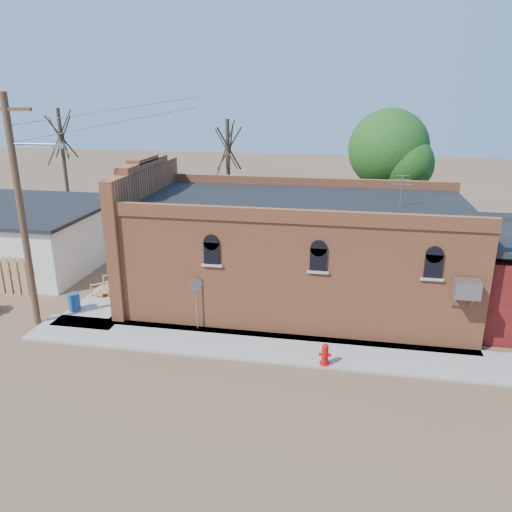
% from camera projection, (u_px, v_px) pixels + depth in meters
% --- Properties ---
extents(ground, '(120.00, 120.00, 0.00)m').
position_uv_depth(ground, '(227.00, 357.00, 17.78)').
color(ground, brown).
rests_on(ground, ground).
extents(sidewalk_south, '(19.00, 2.20, 0.08)m').
position_uv_depth(sidewalk_south, '(272.00, 347.00, 18.35)').
color(sidewalk_south, '#9E9991').
rests_on(sidewalk_south, ground).
extents(sidewalk_west, '(2.60, 10.00, 0.08)m').
position_uv_depth(sidewalk_west, '(131.00, 283.00, 24.46)').
color(sidewalk_west, '#9E9991').
rests_on(sidewalk_west, ground).
extents(brick_bar, '(16.40, 7.97, 6.30)m').
position_uv_depth(brick_bar, '(292.00, 251.00, 21.88)').
color(brick_bar, '#CA693D').
rests_on(brick_bar, ground).
extents(utility_pole, '(3.12, 0.26, 9.00)m').
position_uv_depth(utility_pole, '(22.00, 209.00, 18.80)').
color(utility_pole, '#523421').
rests_on(utility_pole, ground).
extents(tree_bare_near, '(2.80, 2.80, 7.65)m').
position_uv_depth(tree_bare_near, '(228.00, 147.00, 28.54)').
color(tree_bare_near, '#453827').
rests_on(tree_bare_near, ground).
extents(tree_bare_far, '(2.80, 2.80, 8.16)m').
position_uv_depth(tree_bare_far, '(61.00, 135.00, 31.25)').
color(tree_bare_far, '#453827').
rests_on(tree_bare_far, ground).
extents(tree_leafy, '(4.40, 4.40, 8.15)m').
position_uv_depth(tree_leafy, '(389.00, 149.00, 27.46)').
color(tree_leafy, '#453827').
rests_on(tree_leafy, ground).
extents(fire_hydrant, '(0.44, 0.42, 0.78)m').
position_uv_depth(fire_hydrant, '(325.00, 354.00, 17.03)').
color(fire_hydrant, '#BD0D0A').
rests_on(fire_hydrant, sidewalk_south).
extents(stop_sign, '(0.45, 0.46, 2.17)m').
position_uv_depth(stop_sign, '(196.00, 289.00, 19.19)').
color(stop_sign, gray).
rests_on(stop_sign, sidewalk_south).
extents(trash_barrel, '(0.62, 0.62, 0.76)m').
position_uv_depth(trash_barrel, '(74.00, 302.00, 21.25)').
color(trash_barrel, navy).
rests_on(trash_barrel, sidewalk_west).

